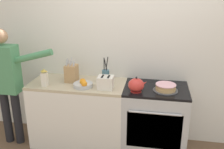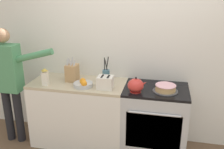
# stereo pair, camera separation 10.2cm
# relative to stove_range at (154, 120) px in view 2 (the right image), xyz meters

# --- Properties ---
(wall_back) EXTENTS (8.00, 0.04, 2.60)m
(wall_back) POSITION_rel_stove_range_xyz_m (-0.31, 0.32, 0.86)
(wall_back) COLOR silver
(wall_back) RESTS_ON ground_plane
(counter_cabinet) EXTENTS (1.23, 0.60, 0.88)m
(counter_cabinet) POSITION_rel_stove_range_xyz_m (-1.01, 0.00, -0.00)
(counter_cabinet) COLOR white
(counter_cabinet) RESTS_ON ground_plane
(stove_range) EXTENTS (0.79, 0.63, 0.88)m
(stove_range) POSITION_rel_stove_range_xyz_m (0.00, 0.00, 0.00)
(stove_range) COLOR #B7BABF
(stove_range) RESTS_ON ground_plane
(layer_cake) EXTENTS (0.30, 0.30, 0.08)m
(layer_cake) POSITION_rel_stove_range_xyz_m (0.11, -0.07, 0.48)
(layer_cake) COLOR #4C4C51
(layer_cake) RESTS_ON stove_range
(tea_kettle) EXTENTS (0.23, 0.19, 0.19)m
(tea_kettle) POSITION_rel_stove_range_xyz_m (-0.23, -0.16, 0.52)
(tea_kettle) COLOR red
(tea_kettle) RESTS_ON stove_range
(knife_block) EXTENTS (0.15, 0.16, 0.32)m
(knife_block) POSITION_rel_stove_range_xyz_m (-1.10, 0.04, 0.55)
(knife_block) COLOR tan
(knife_block) RESTS_ON counter_cabinet
(utensil_crock) EXTENTS (0.09, 0.09, 0.33)m
(utensil_crock) POSITION_rel_stove_range_xyz_m (-0.66, 0.11, 0.53)
(utensil_crock) COLOR #477084
(utensil_crock) RESTS_ON counter_cabinet
(fruit_bowl) EXTENTS (0.24, 0.24, 0.11)m
(fruit_bowl) POSITION_rel_stove_range_xyz_m (-0.89, -0.13, 0.47)
(fruit_bowl) COLOR #B7BABF
(fruit_bowl) RESTS_ON counter_cabinet
(toaster) EXTENTS (0.20, 0.16, 0.16)m
(toaster) POSITION_rel_stove_range_xyz_m (-0.61, -0.13, 0.52)
(toaster) COLOR silver
(toaster) RESTS_ON counter_cabinet
(milk_carton) EXTENTS (0.07, 0.07, 0.22)m
(milk_carton) POSITION_rel_stove_range_xyz_m (-1.37, -0.18, 0.55)
(milk_carton) COLOR white
(milk_carton) RESTS_ON counter_cabinet
(person_baker) EXTENTS (0.91, 0.20, 1.58)m
(person_baker) POSITION_rel_stove_range_xyz_m (-1.90, -0.17, 0.50)
(person_baker) COLOR black
(person_baker) RESTS_ON ground_plane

